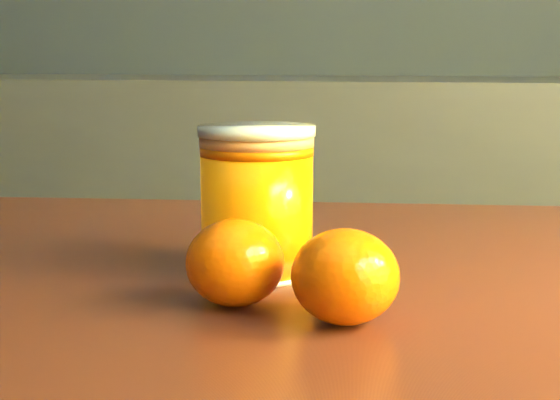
# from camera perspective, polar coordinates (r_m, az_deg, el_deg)

# --- Properties ---
(kitchen_counter) EXTENTS (3.15, 0.60, 0.90)m
(kitchen_counter) POSITION_cam_1_polar(r_m,az_deg,el_deg) (1.94, -13.28, -4.67)
(kitchen_counter) COLOR #4B4C50
(kitchen_counter) RESTS_ON ground
(juice_glass) EXTENTS (0.09, 0.09, 0.11)m
(juice_glass) POSITION_cam_1_polar(r_m,az_deg,el_deg) (0.59, -1.70, -0.07)
(juice_glass) COLOR orange
(juice_glass) RESTS_ON table
(orange_front) EXTENTS (0.07, 0.07, 0.06)m
(orange_front) POSITION_cam_1_polar(r_m,az_deg,el_deg) (0.51, -3.31, -4.59)
(orange_front) COLOR #FF5F05
(orange_front) RESTS_ON table
(orange_back) EXTENTS (0.09, 0.09, 0.06)m
(orange_back) POSITION_cam_1_polar(r_m,az_deg,el_deg) (0.48, 4.79, -5.59)
(orange_back) COLOR #FF5F05
(orange_back) RESTS_ON table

